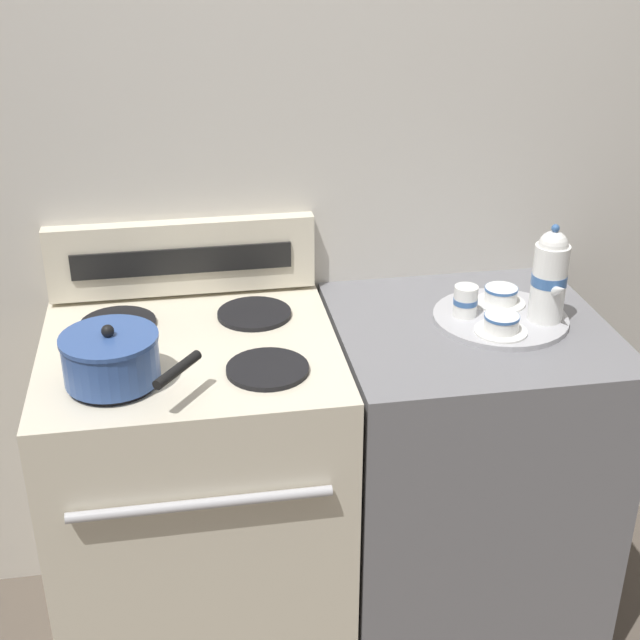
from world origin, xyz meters
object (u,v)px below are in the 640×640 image
(teapot, at_px, (550,276))
(teacup_right, at_px, (501,324))
(saucepan, at_px, (112,358))
(teacup_left, at_px, (501,296))
(creamer_jug, at_px, (465,301))
(serving_tray, at_px, (500,318))
(stove, at_px, (201,502))

(teapot, xyz_separation_m, teacup_right, (-0.13, -0.05, -0.10))
(saucepan, bearing_deg, teacup_left, 13.20)
(teacup_left, bearing_deg, teacup_right, -109.51)
(teapot, height_order, creamer_jug, teapot)
(saucepan, distance_m, teapot, 1.06)
(serving_tray, xyz_separation_m, teacup_left, (0.02, 0.07, 0.03))
(stove, relative_size, teapot, 3.71)
(teacup_left, relative_size, teacup_right, 1.00)
(teapot, bearing_deg, stove, 178.52)
(serving_tray, distance_m, teacup_left, 0.08)
(stove, height_order, teapot, teapot)
(stove, xyz_separation_m, saucepan, (-0.17, -0.15, 0.52))
(teacup_left, xyz_separation_m, creamer_jug, (-0.11, -0.05, 0.02))
(saucepan, xyz_separation_m, teacup_left, (0.97, 0.23, -0.03))
(teapot, distance_m, creamer_jug, 0.21)
(stove, height_order, serving_tray, serving_tray)
(teacup_left, bearing_deg, stove, -174.22)
(saucepan, relative_size, teapot, 1.21)
(stove, distance_m, teacup_left, 0.95)
(teacup_right, bearing_deg, saucepan, -175.49)
(stove, height_order, teacup_left, teacup_left)
(stove, xyz_separation_m, teapot, (0.88, -0.02, 0.59))
(saucepan, xyz_separation_m, teapot, (1.05, 0.12, 0.07))
(serving_tray, relative_size, creamer_jug, 4.29)
(serving_tray, height_order, creamer_jug, creamer_jug)
(teacup_right, bearing_deg, serving_tray, 69.95)
(serving_tray, height_order, teapot, teapot)
(teapot, distance_m, teacup_left, 0.16)
(saucepan, distance_m, creamer_jug, 0.88)
(serving_tray, xyz_separation_m, creamer_jug, (-0.09, 0.02, 0.05))
(teapot, bearing_deg, saucepan, -173.28)
(creamer_jug, bearing_deg, teacup_right, -61.82)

